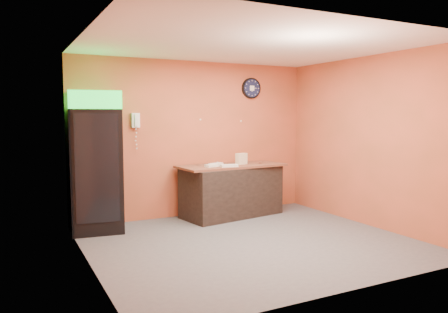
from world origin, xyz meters
TOP-DOWN VIEW (x-y plane):
  - floor at (0.00, 0.00)m, footprint 4.50×4.50m
  - back_wall at (0.00, 2.00)m, footprint 4.50×0.02m
  - left_wall at (-2.25, 0.00)m, footprint 0.02×4.00m
  - right_wall at (2.25, 0.00)m, footprint 0.02×4.00m
  - ceiling at (0.00, 0.00)m, footprint 4.50×4.00m
  - beverage_cooler at (-1.84, 1.60)m, footprint 0.87×0.87m
  - prep_counter at (0.54, 1.60)m, footprint 1.90×1.08m
  - wall_clock at (1.16, 1.97)m, footprint 0.40×0.06m
  - wall_phone at (-1.12, 1.95)m, footprint 0.13×0.11m
  - butcher_paper at (0.54, 1.60)m, footprint 2.01×0.95m
  - sub_roll_stack at (0.72, 1.55)m, footprint 0.25×0.15m
  - wrapped_sandwich_left at (0.09, 1.46)m, footprint 0.31×0.20m
  - wrapped_sandwich_mid at (0.34, 1.31)m, footprint 0.31×0.16m
  - wrapped_sandwich_right at (0.23, 1.63)m, footprint 0.31×0.21m
  - kitchen_tool at (0.31, 1.71)m, footprint 0.06×0.06m

SIDE VIEW (x-z plane):
  - floor at x=0.00m, z-range 0.00..0.00m
  - prep_counter at x=0.54m, z-range 0.00..0.90m
  - butcher_paper at x=0.54m, z-range 0.90..0.94m
  - wrapped_sandwich_right at x=0.23m, z-range 0.94..0.98m
  - wrapped_sandwich_left at x=0.09m, z-range 0.94..0.98m
  - wrapped_sandwich_mid at x=0.34m, z-range 0.94..0.98m
  - kitchen_tool at x=0.31m, z-range 0.94..0.99m
  - sub_roll_stack at x=0.72m, z-range 0.94..1.14m
  - beverage_cooler at x=-1.84m, z-range -0.03..2.17m
  - back_wall at x=0.00m, z-range 0.00..2.80m
  - left_wall at x=-2.25m, z-range 0.00..2.80m
  - right_wall at x=2.25m, z-range 0.00..2.80m
  - wall_phone at x=-1.12m, z-range 1.62..1.87m
  - wall_clock at x=1.16m, z-range 2.15..2.54m
  - ceiling at x=0.00m, z-range 2.79..2.81m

